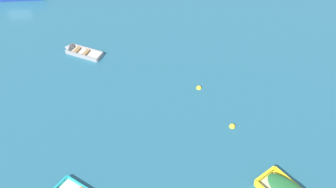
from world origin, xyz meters
The scene contains 3 objects.
rowboat_grey_cluster_outer centered at (-7.09, 25.67, 0.15)m, with size 3.20×2.07×0.87m.
mooring_buoy_trailing centered at (2.03, 21.64, 0.00)m, with size 0.37×0.37×0.37m, color yellow.
mooring_buoy_near_foreground centered at (3.93, 18.08, 0.00)m, with size 0.40×0.40×0.40m, color yellow.
Camera 1 is at (-0.10, -0.09, 20.10)m, focal length 46.10 mm.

